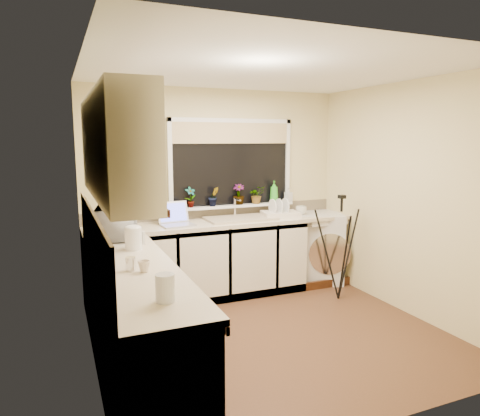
{
  "coord_description": "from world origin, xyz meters",
  "views": [
    {
      "loc": [
        -1.81,
        -3.56,
        1.84
      ],
      "look_at": [
        -0.08,
        0.55,
        1.15
      ],
      "focal_mm": 32.92,
      "sensor_mm": 36.0,
      "label": 1
    }
  ],
  "objects_px": {
    "cup_left": "(144,266)",
    "laptop": "(176,219)",
    "soap_bottle_clear": "(288,195)",
    "soap_bottle_green": "(274,192)",
    "steel_jar": "(130,264)",
    "plant_b": "(214,197)",
    "plant_c": "(239,194)",
    "kettle": "(133,239)",
    "plant_d": "(257,195)",
    "dish_rack": "(280,214)",
    "washing_machine": "(316,247)",
    "tripod": "(340,248)",
    "cup_back": "(301,210)",
    "glass_jug": "(165,288)",
    "plant_a": "(191,197)",
    "microwave": "(117,222)"
  },
  "relations": [
    {
      "from": "microwave",
      "to": "plant_b",
      "type": "distance_m",
      "value": 1.38
    },
    {
      "from": "laptop",
      "to": "washing_machine",
      "type": "bearing_deg",
      "value": -1.62
    },
    {
      "from": "microwave",
      "to": "glass_jug",
      "type": "bearing_deg",
      "value": -168.85
    },
    {
      "from": "plant_a",
      "to": "washing_machine",
      "type": "bearing_deg",
      "value": -5.68
    },
    {
      "from": "dish_rack",
      "to": "plant_d",
      "type": "bearing_deg",
      "value": 144.7
    },
    {
      "from": "plant_c",
      "to": "soap_bottle_clear",
      "type": "bearing_deg",
      "value": -1.23
    },
    {
      "from": "steel_jar",
      "to": "microwave",
      "type": "height_order",
      "value": "microwave"
    },
    {
      "from": "plant_a",
      "to": "plant_d",
      "type": "height_order",
      "value": "plant_a"
    },
    {
      "from": "dish_rack",
      "to": "plant_a",
      "type": "height_order",
      "value": "plant_a"
    },
    {
      "from": "plant_a",
      "to": "cup_left",
      "type": "xyz_separation_m",
      "value": [
        -0.91,
        -1.89,
        -0.23
      ]
    },
    {
      "from": "washing_machine",
      "to": "laptop",
      "type": "height_order",
      "value": "laptop"
    },
    {
      "from": "tripod",
      "to": "plant_d",
      "type": "xyz_separation_m",
      "value": [
        -0.66,
        0.86,
        0.55
      ]
    },
    {
      "from": "steel_jar",
      "to": "plant_b",
      "type": "xyz_separation_m",
      "value": [
        1.28,
        1.8,
        0.22
      ]
    },
    {
      "from": "microwave",
      "to": "plant_a",
      "type": "relative_size",
      "value": 2.24
    },
    {
      "from": "dish_rack",
      "to": "plant_b",
      "type": "relative_size",
      "value": 1.88
    },
    {
      "from": "dish_rack",
      "to": "tripod",
      "type": "height_order",
      "value": "tripod"
    },
    {
      "from": "microwave",
      "to": "plant_a",
      "type": "xyz_separation_m",
      "value": [
        0.93,
        0.65,
        0.12
      ]
    },
    {
      "from": "cup_back",
      "to": "glass_jug",
      "type": "bearing_deg",
      "value": -134.62
    },
    {
      "from": "soap_bottle_clear",
      "to": "cup_back",
      "type": "height_order",
      "value": "soap_bottle_clear"
    },
    {
      "from": "plant_a",
      "to": "soap_bottle_clear",
      "type": "xyz_separation_m",
      "value": [
        1.31,
        -0.01,
        -0.03
      ]
    },
    {
      "from": "plant_b",
      "to": "laptop",
      "type": "bearing_deg",
      "value": -157.13
    },
    {
      "from": "soap_bottle_clear",
      "to": "soap_bottle_green",
      "type": "bearing_deg",
      "value": 175.25
    },
    {
      "from": "plant_b",
      "to": "plant_c",
      "type": "xyz_separation_m",
      "value": [
        0.33,
        0.02,
        0.01
      ]
    },
    {
      "from": "laptop",
      "to": "tripod",
      "type": "distance_m",
      "value": 1.91
    },
    {
      "from": "tripod",
      "to": "steel_jar",
      "type": "height_order",
      "value": "tripod"
    },
    {
      "from": "tripod",
      "to": "plant_c",
      "type": "bearing_deg",
      "value": 122.5
    },
    {
      "from": "plant_c",
      "to": "plant_d",
      "type": "height_order",
      "value": "plant_c"
    },
    {
      "from": "plant_d",
      "to": "cup_left",
      "type": "relative_size",
      "value": 2.45
    },
    {
      "from": "tripod",
      "to": "cup_left",
      "type": "distance_m",
      "value": 2.66
    },
    {
      "from": "glass_jug",
      "to": "plant_b",
      "type": "xyz_separation_m",
      "value": [
        1.19,
        2.51,
        0.18
      ]
    },
    {
      "from": "dish_rack",
      "to": "soap_bottle_clear",
      "type": "bearing_deg",
      "value": 54.12
    },
    {
      "from": "kettle",
      "to": "plant_d",
      "type": "bearing_deg",
      "value": 34.27
    },
    {
      "from": "steel_jar",
      "to": "cup_left",
      "type": "xyz_separation_m",
      "value": [
        0.09,
        -0.07,
        -0.01
      ]
    },
    {
      "from": "plant_a",
      "to": "plant_c",
      "type": "bearing_deg",
      "value": 0.61
    },
    {
      "from": "cup_left",
      "to": "plant_a",
      "type": "bearing_deg",
      "value": 64.26
    },
    {
      "from": "washing_machine",
      "to": "kettle",
      "type": "bearing_deg",
      "value": -135.37
    },
    {
      "from": "washing_machine",
      "to": "plant_d",
      "type": "xyz_separation_m",
      "value": [
        -0.79,
        0.15,
        0.71
      ]
    },
    {
      "from": "microwave",
      "to": "soap_bottle_clear",
      "type": "height_order",
      "value": "soap_bottle_clear"
    },
    {
      "from": "steel_jar",
      "to": "kettle",
      "type": "bearing_deg",
      "value": 78.65
    },
    {
      "from": "plant_d",
      "to": "soap_bottle_clear",
      "type": "bearing_deg",
      "value": 0.34
    },
    {
      "from": "plant_c",
      "to": "plant_d",
      "type": "distance_m",
      "value": 0.24
    },
    {
      "from": "soap_bottle_clear",
      "to": "cup_left",
      "type": "bearing_deg",
      "value": -139.81
    },
    {
      "from": "plant_c",
      "to": "soap_bottle_green",
      "type": "bearing_deg",
      "value": 0.21
    },
    {
      "from": "microwave",
      "to": "soap_bottle_green",
      "type": "bearing_deg",
      "value": -61.93
    },
    {
      "from": "steel_jar",
      "to": "washing_machine",
      "type": "bearing_deg",
      "value": 32.0
    },
    {
      "from": "cup_left",
      "to": "laptop",
      "type": "bearing_deg",
      "value": 68.15
    },
    {
      "from": "plant_a",
      "to": "soap_bottle_clear",
      "type": "height_order",
      "value": "plant_a"
    },
    {
      "from": "steel_jar",
      "to": "glass_jug",
      "type": "bearing_deg",
      "value": -82.83
    },
    {
      "from": "kettle",
      "to": "cup_left",
      "type": "bearing_deg",
      "value": -93.34
    },
    {
      "from": "dish_rack",
      "to": "plant_c",
      "type": "relative_size",
      "value": 1.72
    }
  ]
}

